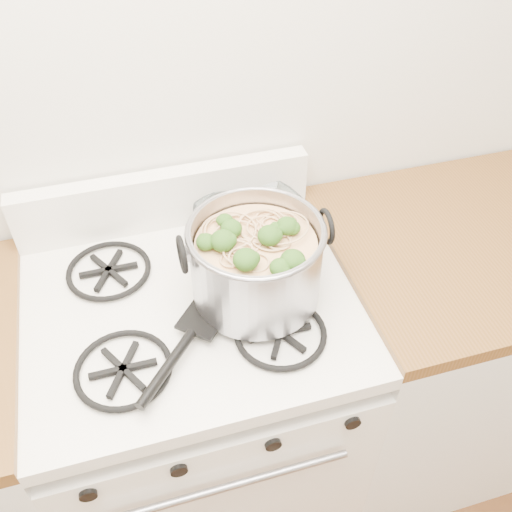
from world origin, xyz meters
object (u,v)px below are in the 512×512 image
object	(u,v)px
spatula	(204,314)
glass_bowl	(256,235)
stock_pot	(256,263)
gas_range	(203,412)

from	to	relation	value
spatula	glass_bowl	distance (m)	0.28
stock_pot	glass_bowl	size ratio (longest dim) A/B	2.83
stock_pot	glass_bowl	world-z (taller)	stock_pot
gas_range	glass_bowl	bearing A→B (deg)	36.88
gas_range	glass_bowl	size ratio (longest dim) A/B	7.96
spatula	glass_bowl	bearing A→B (deg)	91.77
gas_range	spatula	bearing A→B (deg)	-74.09
spatula	gas_range	bearing A→B (deg)	147.28
stock_pot	spatula	world-z (taller)	stock_pot
gas_range	glass_bowl	world-z (taller)	glass_bowl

